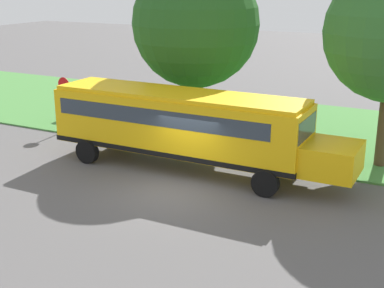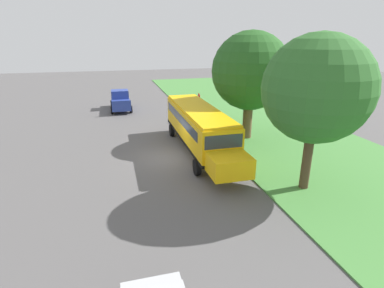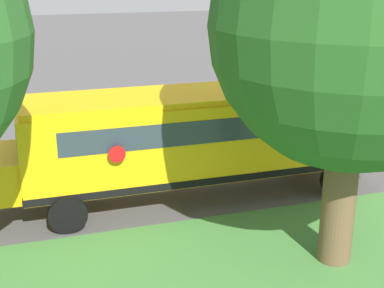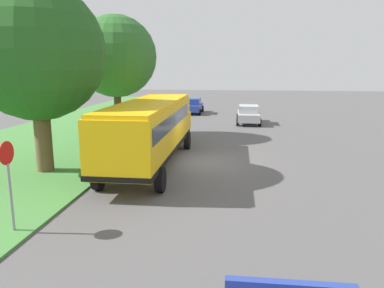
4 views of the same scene
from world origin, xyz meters
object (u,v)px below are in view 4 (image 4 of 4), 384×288
Objects in this scene: school_bus at (151,127)px; car_blue_middle at (193,105)px; car_silver_nearest at (248,113)px; oak_tree_roadside_mid at (117,56)px; oak_tree_beside_bus at (36,52)px; stop_sign at (9,176)px.

school_bus is 21.14m from car_blue_middle.
car_silver_nearest is (5.11, 14.55, -1.05)m from school_bus.
school_bus is 2.82× the size of car_blue_middle.
car_blue_middle is at bearing 130.52° from car_silver_nearest.
school_bus is at bearing -88.67° from car_blue_middle.
school_bus is at bearing -61.33° from oak_tree_roadside_mid.
oak_tree_roadside_mid is at bearing 84.71° from oak_tree_beside_bus.
oak_tree_beside_bus is 3.07× the size of stop_sign.
oak_tree_roadside_mid is at bearing 95.84° from stop_sign.
oak_tree_roadside_mid is 2.98× the size of stop_sign.
car_silver_nearest is 1.61× the size of stop_sign.
oak_tree_beside_bus is at bearing 110.43° from stop_sign.
oak_tree_beside_bus reaches higher than car_silver_nearest.
oak_tree_roadside_mid reaches higher than car_silver_nearest.
stop_sign is at bearing -105.87° from school_bus.
car_silver_nearest is at bearing 40.17° from oak_tree_roadside_mid.
oak_tree_beside_bus is (-4.64, -1.74, 3.47)m from school_bus.
school_bus reaches higher than car_blue_middle.
car_blue_middle is 1.61× the size of stop_sign.
oak_tree_roadside_mid is at bearing 118.67° from school_bus.
oak_tree_beside_bus is 1.03× the size of oak_tree_roadside_mid.
oak_tree_beside_bus reaches higher than stop_sign.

